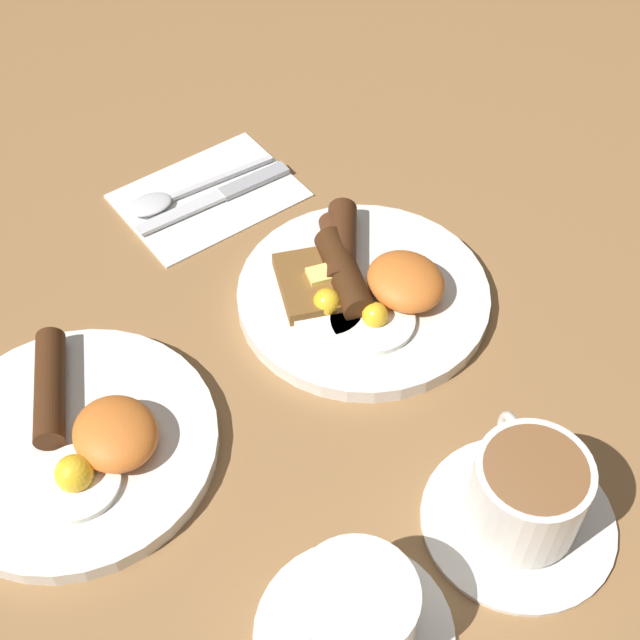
{
  "coord_description": "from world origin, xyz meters",
  "views": [
    {
      "loc": [
        -0.42,
        0.36,
        0.61
      ],
      "look_at": [
        -0.01,
        0.06,
        0.03
      ],
      "focal_mm": 50.0,
      "sensor_mm": 36.0,
      "label": 1
    }
  ],
  "objects_px": {
    "teacup_far": "(354,619)",
    "spoon": "(166,198)",
    "breakfast_plate_far": "(79,441)",
    "breakfast_plate_near": "(362,288)",
    "knife": "(223,194)",
    "teacup_near": "(525,499)"
  },
  "relations": [
    {
      "from": "breakfast_plate_near",
      "to": "breakfast_plate_far",
      "type": "xyz_separation_m",
      "value": [
        0.01,
        0.28,
        -0.0
      ]
    },
    {
      "from": "teacup_near",
      "to": "breakfast_plate_near",
      "type": "bearing_deg",
      "value": -10.28
    },
    {
      "from": "teacup_near",
      "to": "teacup_far",
      "type": "distance_m",
      "value": 0.15
    },
    {
      "from": "breakfast_plate_near",
      "to": "teacup_far",
      "type": "relative_size",
      "value": 1.65
    },
    {
      "from": "spoon",
      "to": "breakfast_plate_far",
      "type": "bearing_deg",
      "value": 50.62
    },
    {
      "from": "breakfast_plate_near",
      "to": "teacup_far",
      "type": "xyz_separation_m",
      "value": [
        -0.24,
        0.2,
        0.02
      ]
    },
    {
      "from": "teacup_far",
      "to": "knife",
      "type": "xyz_separation_m",
      "value": [
        0.44,
        -0.17,
        -0.02
      ]
    },
    {
      "from": "breakfast_plate_near",
      "to": "teacup_far",
      "type": "bearing_deg",
      "value": 140.67
    },
    {
      "from": "teacup_far",
      "to": "spoon",
      "type": "height_order",
      "value": "teacup_far"
    },
    {
      "from": "breakfast_plate_far",
      "to": "knife",
      "type": "relative_size",
      "value": 1.34
    },
    {
      "from": "teacup_near",
      "to": "teacup_far",
      "type": "height_order",
      "value": "teacup_near"
    },
    {
      "from": "teacup_near",
      "to": "knife",
      "type": "height_order",
      "value": "teacup_near"
    },
    {
      "from": "teacup_far",
      "to": "teacup_near",
      "type": "bearing_deg",
      "value": -91.76
    },
    {
      "from": "teacup_far",
      "to": "breakfast_plate_far",
      "type": "bearing_deg",
      "value": 18.16
    },
    {
      "from": "spoon",
      "to": "teacup_near",
      "type": "bearing_deg",
      "value": 98.23
    },
    {
      "from": "knife",
      "to": "spoon",
      "type": "height_order",
      "value": "spoon"
    },
    {
      "from": "teacup_near",
      "to": "teacup_far",
      "type": "relative_size",
      "value": 1.05
    },
    {
      "from": "breakfast_plate_far",
      "to": "spoon",
      "type": "xyz_separation_m",
      "value": [
        0.21,
        -0.2,
        -0.0
      ]
    },
    {
      "from": "teacup_far",
      "to": "knife",
      "type": "relative_size",
      "value": 0.82
    },
    {
      "from": "breakfast_plate_far",
      "to": "spoon",
      "type": "distance_m",
      "value": 0.3
    },
    {
      "from": "breakfast_plate_far",
      "to": "teacup_far",
      "type": "xyz_separation_m",
      "value": [
        -0.25,
        -0.08,
        0.02
      ]
    },
    {
      "from": "breakfast_plate_near",
      "to": "knife",
      "type": "bearing_deg",
      "value": 8.07
    }
  ]
}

